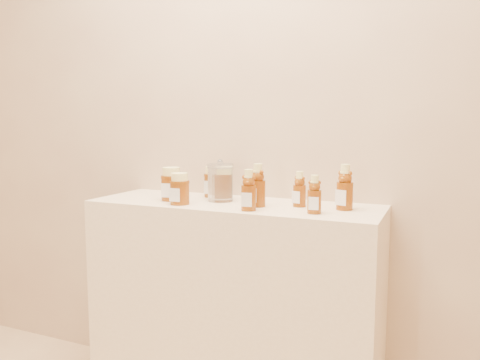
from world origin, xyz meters
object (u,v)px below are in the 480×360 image
at_px(bear_bottle_back_left, 258,182).
at_px(bear_bottle_front_left, 249,187).
at_px(display_table, 233,308).
at_px(glass_canister, 220,181).
at_px(honey_jar_left, 171,184).

xyz_separation_m(bear_bottle_back_left, bear_bottle_front_left, (-0.00, -0.09, -0.01)).
distance_m(display_table, bear_bottle_back_left, 0.56).
xyz_separation_m(display_table, bear_bottle_front_left, (0.12, -0.13, 0.54)).
height_order(bear_bottle_back_left, glass_canister, bear_bottle_back_left).
height_order(honey_jar_left, glass_canister, glass_canister).
relative_size(bear_bottle_back_left, honey_jar_left, 1.36).
bearing_deg(bear_bottle_front_left, display_table, 125.60).
bearing_deg(glass_canister, display_table, -18.04).
bearing_deg(bear_bottle_back_left, honey_jar_left, -158.17).
bearing_deg(bear_bottle_back_left, display_table, -175.82).
bearing_deg(bear_bottle_back_left, bear_bottle_front_left, -69.04).
height_order(bear_bottle_front_left, honey_jar_left, bear_bottle_front_left).
xyz_separation_m(bear_bottle_front_left, honey_jar_left, (-0.39, 0.09, -0.02)).
xyz_separation_m(display_table, bear_bottle_back_left, (0.12, -0.04, 0.55)).
relative_size(bear_bottle_back_left, glass_canister, 1.11).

